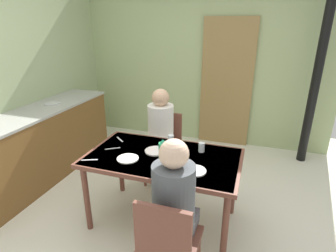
# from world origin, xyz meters

# --- Properties ---
(ground_plane) EXTENTS (5.90, 5.90, 0.00)m
(ground_plane) POSITION_xyz_m (0.00, 0.00, 0.00)
(ground_plane) COLOR silver
(wall_back) EXTENTS (4.13, 0.10, 2.71)m
(wall_back) POSITION_xyz_m (0.00, 2.27, 1.35)
(wall_back) COLOR #9DB07A
(wall_back) RESTS_ON ground_plane
(wall_left) EXTENTS (0.10, 3.40, 2.71)m
(wall_left) POSITION_xyz_m (-1.97, 0.57, 1.35)
(wall_left) COLOR #9AAB7D
(wall_left) RESTS_ON ground_plane
(door_wooden) EXTENTS (0.80, 0.05, 2.00)m
(door_wooden) POSITION_xyz_m (0.46, 2.19, 1.00)
(door_wooden) COLOR olive
(door_wooden) RESTS_ON ground_plane
(stove_pipe_column) EXTENTS (0.12, 0.12, 2.71)m
(stove_pipe_column) POSITION_xyz_m (1.66, 1.92, 1.35)
(stove_pipe_column) COLOR black
(stove_pipe_column) RESTS_ON ground_plane
(kitchen_counter) EXTENTS (0.61, 2.29, 0.91)m
(kitchen_counter) POSITION_xyz_m (-1.64, 0.35, 0.45)
(kitchen_counter) COLOR brown
(kitchen_counter) RESTS_ON ground_plane
(dining_table) EXTENTS (1.44, 0.83, 0.74)m
(dining_table) POSITION_xyz_m (0.16, 0.03, 0.66)
(dining_table) COLOR brown
(dining_table) RESTS_ON ground_plane
(chair_near_diner) EXTENTS (0.40, 0.40, 0.87)m
(chair_near_diner) POSITION_xyz_m (0.47, -0.74, 0.50)
(chair_near_diner) COLOR brown
(chair_near_diner) RESTS_ON ground_plane
(chair_far_diner) EXTENTS (0.40, 0.40, 0.87)m
(chair_far_diner) POSITION_xyz_m (-0.09, 0.79, 0.50)
(chair_far_diner) COLOR brown
(chair_far_diner) RESTS_ON ground_plane
(person_near_diner) EXTENTS (0.30, 0.37, 0.77)m
(person_near_diner) POSITION_xyz_m (0.47, -0.60, 0.78)
(person_near_diner) COLOR #514F54
(person_near_diner) RESTS_ON ground_plane
(person_far_diner) EXTENTS (0.30, 0.37, 0.77)m
(person_far_diner) POSITION_xyz_m (-0.09, 0.66, 0.78)
(person_far_diner) COLOR silver
(person_far_diner) RESTS_ON ground_plane
(water_bottle_green_near) EXTENTS (0.07, 0.07, 0.28)m
(water_bottle_green_near) POSITION_xyz_m (0.25, -0.20, 0.87)
(water_bottle_green_near) COLOR #2C9859
(water_bottle_green_near) RESTS_ON dining_table
(dinner_plate_near_left) EXTENTS (0.20, 0.20, 0.01)m
(dinner_plate_near_left) POSITION_xyz_m (-0.12, -0.13, 0.74)
(dinner_plate_near_left) COLOR white
(dinner_plate_near_left) RESTS_ON dining_table
(dinner_plate_near_right) EXTENTS (0.20, 0.20, 0.01)m
(dinner_plate_near_right) POSITION_xyz_m (0.51, -0.15, 0.74)
(dinner_plate_near_right) COLOR white
(dinner_plate_near_right) RESTS_ON dining_table
(dinner_plate_far_center) EXTENTS (0.22, 0.22, 0.01)m
(dinner_plate_far_center) POSITION_xyz_m (0.07, 0.10, 0.74)
(dinner_plate_far_center) COLOR white
(dinner_plate_far_center) RESTS_ON dining_table
(drinking_glass_by_near_diner) EXTENTS (0.06, 0.06, 0.11)m
(drinking_glass_by_near_diner) POSITION_xyz_m (0.16, 0.29, 0.79)
(drinking_glass_by_near_diner) COLOR silver
(drinking_glass_by_near_diner) RESTS_ON dining_table
(drinking_glass_by_far_diner) EXTENTS (0.06, 0.06, 0.09)m
(drinking_glass_by_far_diner) POSITION_xyz_m (0.49, 0.24, 0.78)
(drinking_glass_by_far_diner) COLOR silver
(drinking_glass_by_far_diner) RESTS_ON dining_table
(cutlery_knife_near) EXTENTS (0.13, 0.11, 0.00)m
(cutlery_knife_near) POSITION_xyz_m (-0.41, 0.24, 0.74)
(cutlery_knife_near) COLOR silver
(cutlery_knife_near) RESTS_ON dining_table
(cutlery_fork_near) EXTENTS (0.14, 0.07, 0.00)m
(cutlery_fork_near) POSITION_xyz_m (-0.45, -0.26, 0.74)
(cutlery_fork_near) COLOR silver
(cutlery_fork_near) RESTS_ON dining_table
(cutlery_knife_far) EXTENTS (0.13, 0.10, 0.00)m
(cutlery_knife_far) POSITION_xyz_m (-0.37, 0.02, 0.74)
(cutlery_knife_far) COLOR silver
(cutlery_knife_far) RESTS_ON dining_table
(cutlery_fork_far) EXTENTS (0.13, 0.10, 0.00)m
(cutlery_fork_far) POSITION_xyz_m (0.29, 0.14, 0.74)
(cutlery_fork_far) COLOR silver
(cutlery_fork_far) RESTS_ON dining_table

